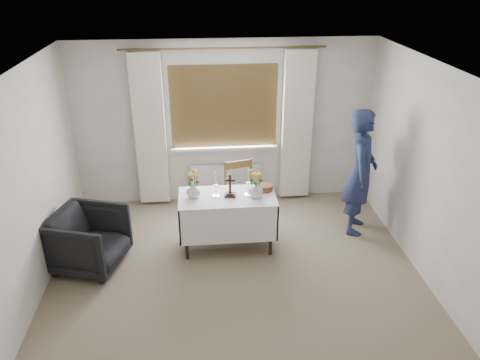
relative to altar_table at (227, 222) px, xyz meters
name	(u,v)px	position (x,y,z in m)	size (l,w,h in m)	color
ground	(239,298)	(0.06, -1.07, -0.38)	(5.00, 5.00, 0.00)	gray
altar_table	(227,222)	(0.00, 0.00, 0.00)	(1.24, 0.64, 0.76)	white
wooden_chair	(243,197)	(0.25, 0.50, 0.10)	(0.44, 0.44, 0.96)	brown
armchair	(89,240)	(-1.73, -0.26, -0.01)	(0.80, 0.82, 0.75)	black
person	(360,172)	(1.83, 0.29, 0.51)	(0.65, 0.43, 1.77)	navy
radiator	(225,183)	(0.06, 1.35, -0.08)	(1.10, 0.10, 0.60)	silver
wooden_cross	(230,186)	(0.04, -0.01, 0.53)	(0.14, 0.10, 0.31)	black
candlestick_left	(216,184)	(-0.14, 0.01, 0.55)	(0.10, 0.10, 0.34)	white
candlestick_right	(248,182)	(0.27, 0.01, 0.56)	(0.10, 0.10, 0.36)	white
flower_vase_left	(193,190)	(-0.43, 0.01, 0.48)	(0.18, 0.18, 0.19)	silver
flower_vase_right	(256,190)	(0.36, -0.06, 0.48)	(0.18, 0.18, 0.19)	silver
wicker_basket	(265,187)	(0.50, 0.13, 0.42)	(0.22, 0.22, 0.08)	brown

